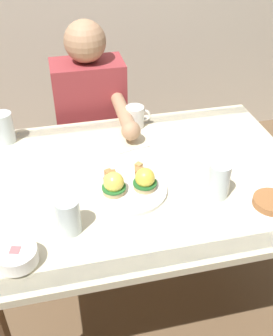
{
  "coord_description": "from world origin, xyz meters",
  "views": [
    {
      "loc": [
        -0.29,
        -1.15,
        1.64
      ],
      "look_at": [
        -0.03,
        0.0,
        0.78
      ],
      "focal_mm": 42.82,
      "sensor_mm": 36.0,
      "label": 1
    }
  ],
  "objects_px": {
    "water_glass_near": "(68,217)",
    "water_glass_extra": "(219,182)",
    "water_glass_far": "(5,130)",
    "diner_person": "(92,122)",
    "coffee_mug": "(135,116)",
    "dining_table": "(144,197)",
    "side_plate": "(271,204)",
    "fruit_bowl": "(17,256)",
    "fork": "(135,149)",
    "eggs_benedict_plate": "(129,185)"
  },
  "relations": [
    {
      "from": "water_glass_far",
      "to": "diner_person",
      "type": "distance_m",
      "value": 0.48
    },
    {
      "from": "water_glass_far",
      "to": "fork",
      "type": "bearing_deg",
      "value": -19.38
    },
    {
      "from": "fruit_bowl",
      "to": "water_glass_extra",
      "type": "xyz_separation_m",
      "value": [
        0.67,
        0.16,
        0.03
      ]
    },
    {
      "from": "dining_table",
      "to": "water_glass_extra",
      "type": "xyz_separation_m",
      "value": [
        0.22,
        -0.17,
        0.16
      ]
    },
    {
      "from": "coffee_mug",
      "to": "diner_person",
      "type": "relative_size",
      "value": 0.1
    },
    {
      "from": "dining_table",
      "to": "side_plate",
      "type": "distance_m",
      "value": 0.47
    },
    {
      "from": "fork",
      "to": "water_glass_far",
      "type": "bearing_deg",
      "value": 160.62
    },
    {
      "from": "fruit_bowl",
      "to": "fork",
      "type": "height_order",
      "value": "fruit_bowl"
    },
    {
      "from": "water_glass_near",
      "to": "water_glass_far",
      "type": "xyz_separation_m",
      "value": [
        -0.21,
        0.58,
        0.0
      ]
    },
    {
      "from": "water_glass_near",
      "to": "water_glass_extra",
      "type": "distance_m",
      "value": 0.52
    },
    {
      "from": "fork",
      "to": "side_plate",
      "type": "height_order",
      "value": "side_plate"
    },
    {
      "from": "coffee_mug",
      "to": "water_glass_extra",
      "type": "distance_m",
      "value": 0.56
    },
    {
      "from": "water_glass_near",
      "to": "water_glass_far",
      "type": "distance_m",
      "value": 0.62
    },
    {
      "from": "fork",
      "to": "water_glass_near",
      "type": "height_order",
      "value": "water_glass_near"
    },
    {
      "from": "eggs_benedict_plate",
      "to": "water_glass_far",
      "type": "bearing_deg",
      "value": 134.38
    },
    {
      "from": "water_glass_extra",
      "to": "diner_person",
      "type": "distance_m",
      "value": 0.85
    },
    {
      "from": "fruit_bowl",
      "to": "side_plate",
      "type": "bearing_deg",
      "value": 4.04
    },
    {
      "from": "water_glass_far",
      "to": "side_plate",
      "type": "bearing_deg",
      "value": -35.64
    },
    {
      "from": "coffee_mug",
      "to": "fork",
      "type": "xyz_separation_m",
      "value": [
        -0.04,
        -0.18,
        -0.05
      ]
    },
    {
      "from": "fruit_bowl",
      "to": "side_plate",
      "type": "distance_m",
      "value": 0.83
    },
    {
      "from": "eggs_benedict_plate",
      "to": "diner_person",
      "type": "xyz_separation_m",
      "value": [
        -0.04,
        0.68,
        -0.12
      ]
    },
    {
      "from": "eggs_benedict_plate",
      "to": "water_glass_far",
      "type": "distance_m",
      "value": 0.61
    },
    {
      "from": "coffee_mug",
      "to": "side_plate",
      "type": "height_order",
      "value": "coffee_mug"
    },
    {
      "from": "coffee_mug",
      "to": "water_glass_far",
      "type": "distance_m",
      "value": 0.55
    },
    {
      "from": "coffee_mug",
      "to": "water_glass_near",
      "type": "bearing_deg",
      "value": -120.48
    },
    {
      "from": "dining_table",
      "to": "coffee_mug",
      "type": "relative_size",
      "value": 10.76
    },
    {
      "from": "coffee_mug",
      "to": "water_glass_far",
      "type": "relative_size",
      "value": 0.86
    },
    {
      "from": "coffee_mug",
      "to": "water_glass_near",
      "type": "height_order",
      "value": "water_glass_near"
    },
    {
      "from": "side_plate",
      "to": "water_glass_far",
      "type": "bearing_deg",
      "value": 144.36
    },
    {
      "from": "diner_person",
      "to": "fork",
      "type": "bearing_deg",
      "value": -73.81
    },
    {
      "from": "fruit_bowl",
      "to": "water_glass_far",
      "type": "bearing_deg",
      "value": 94.26
    },
    {
      "from": "coffee_mug",
      "to": "water_glass_near",
      "type": "xyz_separation_m",
      "value": [
        -0.34,
        -0.58,
        0.0
      ]
    },
    {
      "from": "eggs_benedict_plate",
      "to": "water_glass_extra",
      "type": "bearing_deg",
      "value": -17.04
    },
    {
      "from": "fruit_bowl",
      "to": "eggs_benedict_plate",
      "type": "bearing_deg",
      "value": 33.26
    },
    {
      "from": "dining_table",
      "to": "side_plate",
      "type": "xyz_separation_m",
      "value": [
        0.37,
        -0.27,
        0.12
      ]
    },
    {
      "from": "coffee_mug",
      "to": "diner_person",
      "type": "height_order",
      "value": "diner_person"
    },
    {
      "from": "water_glass_near",
      "to": "side_plate",
      "type": "height_order",
      "value": "water_glass_near"
    },
    {
      "from": "eggs_benedict_plate",
      "to": "water_glass_far",
      "type": "relative_size",
      "value": 2.08
    },
    {
      "from": "dining_table",
      "to": "coffee_mug",
      "type": "distance_m",
      "value": 0.4
    },
    {
      "from": "eggs_benedict_plate",
      "to": "water_glass_near",
      "type": "xyz_separation_m",
      "value": [
        -0.22,
        -0.15,
        0.03
      ]
    },
    {
      "from": "fruit_bowl",
      "to": "water_glass_far",
      "type": "distance_m",
      "value": 0.69
    },
    {
      "from": "side_plate",
      "to": "dining_table",
      "type": "bearing_deg",
      "value": 144.34
    },
    {
      "from": "water_glass_far",
      "to": "water_glass_extra",
      "type": "height_order",
      "value": "water_glass_extra"
    },
    {
      "from": "eggs_benedict_plate",
      "to": "side_plate",
      "type": "xyz_separation_m",
      "value": [
        0.45,
        -0.19,
        -0.01
      ]
    },
    {
      "from": "eggs_benedict_plate",
      "to": "diner_person",
      "type": "height_order",
      "value": "diner_person"
    },
    {
      "from": "eggs_benedict_plate",
      "to": "fruit_bowl",
      "type": "relative_size",
      "value": 2.25
    },
    {
      "from": "water_glass_near",
      "to": "water_glass_far",
      "type": "height_order",
      "value": "water_glass_far"
    },
    {
      "from": "dining_table",
      "to": "fork",
      "type": "bearing_deg",
      "value": 88.61
    },
    {
      "from": "fruit_bowl",
      "to": "coffee_mug",
      "type": "height_order",
      "value": "coffee_mug"
    },
    {
      "from": "water_glass_extra",
      "to": "diner_person",
      "type": "height_order",
      "value": "diner_person"
    }
  ]
}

